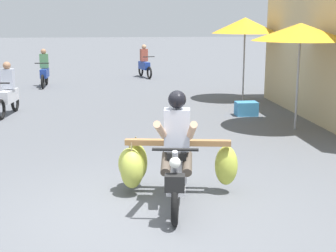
# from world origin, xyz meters

# --- Properties ---
(ground_plane) EXTENTS (120.00, 120.00, 0.00)m
(ground_plane) POSITION_xyz_m (0.00, 0.00, 0.00)
(ground_plane) COLOR #56595E
(motorbike_main_loaded) EXTENTS (1.78, 1.87, 1.58)m
(motorbike_main_loaded) POSITION_xyz_m (0.38, 0.59, 0.55)
(motorbike_main_loaded) COLOR black
(motorbike_main_loaded) RESTS_ON ground
(motorbike_distant_ahead_left) EXTENTS (0.50, 1.62, 1.40)m
(motorbike_distant_ahead_left) POSITION_xyz_m (-2.84, 12.57, 0.57)
(motorbike_distant_ahead_left) COLOR black
(motorbike_distant_ahead_left) RESTS_ON ground
(motorbike_distant_ahead_right) EXTENTS (0.51, 1.62, 1.40)m
(motorbike_distant_ahead_right) POSITION_xyz_m (-3.07, 7.12, 0.57)
(motorbike_distant_ahead_right) COLOR black
(motorbike_distant_ahead_right) RESTS_ON ground
(motorbike_distant_far_ahead) EXTENTS (0.64, 1.58, 1.40)m
(motorbike_distant_far_ahead) POSITION_xyz_m (1.05, 15.05, 0.57)
(motorbike_distant_far_ahead) COLOR black
(motorbike_distant_far_ahead) RESTS_ON ground
(market_umbrella_near_shop) EXTENTS (2.02, 2.02, 2.52)m
(market_umbrella_near_shop) POSITION_xyz_m (3.68, 8.72, 2.28)
(market_umbrella_near_shop) COLOR #99999E
(market_umbrella_near_shop) RESTS_ON ground
(market_umbrella_further_along) EXTENTS (2.16, 2.16, 2.40)m
(market_umbrella_further_along) POSITION_xyz_m (3.81, 4.63, 2.20)
(market_umbrella_further_along) COLOR #99999E
(market_umbrella_further_along) RESTS_ON ground
(produce_crate) EXTENTS (0.56, 0.40, 0.36)m
(produce_crate) POSITION_xyz_m (3.12, 6.33, 0.18)
(produce_crate) COLOR teal
(produce_crate) RESTS_ON ground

